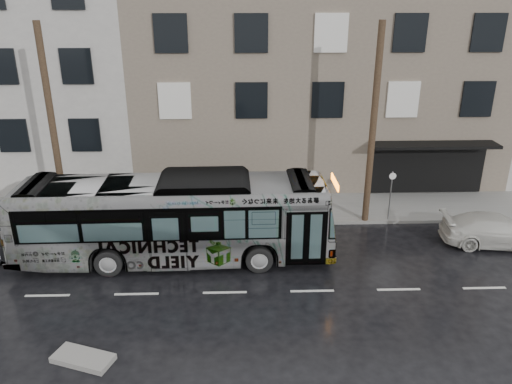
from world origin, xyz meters
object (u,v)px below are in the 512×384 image
at_px(sign_post, 390,196).
at_px(white_sedan, 497,230).
at_px(utility_pole_front, 373,127).
at_px(bus, 174,219).
at_px(utility_pole_rear, 53,130).

height_order(sign_post, white_sedan, sign_post).
xyz_separation_m(utility_pole_front, bus, (-8.55, -3.12, -2.89)).
height_order(utility_pole_rear, sign_post, utility_pole_rear).
xyz_separation_m(utility_pole_front, white_sedan, (5.11, -2.38, -3.98)).
relative_size(sign_post, white_sedan, 0.52).
distance_m(sign_post, bus, 10.15).
xyz_separation_m(utility_pole_rear, bus, (5.45, -3.12, -2.89)).
relative_size(utility_pole_front, sign_post, 3.75).
bearing_deg(utility_pole_front, white_sedan, -24.96).
bearing_deg(bus, sign_post, -73.08).
relative_size(utility_pole_rear, white_sedan, 1.95).
height_order(utility_pole_rear, bus, utility_pole_rear).
xyz_separation_m(utility_pole_front, sign_post, (1.10, 0.00, -3.30)).
xyz_separation_m(bus, white_sedan, (13.66, 0.74, -1.09)).
height_order(utility_pole_front, white_sedan, utility_pole_front).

